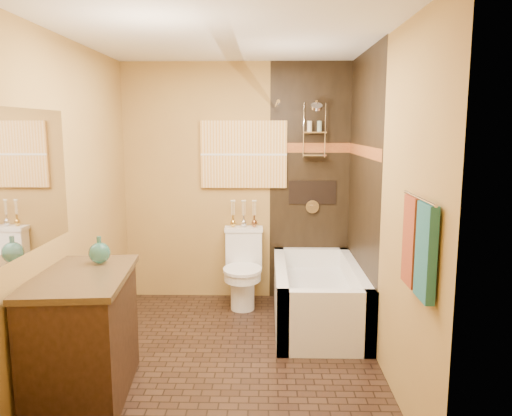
{
  "coord_description": "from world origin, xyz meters",
  "views": [
    {
      "loc": [
        0.32,
        -3.76,
        1.83
      ],
      "look_at": [
        0.23,
        0.4,
        1.16
      ],
      "focal_mm": 35.0,
      "sensor_mm": 36.0,
      "label": 1
    }
  ],
  "objects_px": {
    "sunset_painting": "(244,154)",
    "bathtub": "(318,300)",
    "vanity": "(83,335)",
    "toilet": "(243,268)"
  },
  "relations": [
    {
      "from": "sunset_painting",
      "to": "toilet",
      "type": "xyz_separation_m",
      "value": [
        0.0,
        -0.26,
        -1.15
      ]
    },
    {
      "from": "sunset_painting",
      "to": "vanity",
      "type": "xyz_separation_m",
      "value": [
        -1.0,
        -2.06,
        -1.11
      ]
    },
    {
      "from": "sunset_painting",
      "to": "vanity",
      "type": "bearing_deg",
      "value": -115.85
    },
    {
      "from": "sunset_painting",
      "to": "bathtub",
      "type": "xyz_separation_m",
      "value": [
        0.73,
        -0.73,
        -1.33
      ]
    },
    {
      "from": "sunset_painting",
      "to": "toilet",
      "type": "relative_size",
      "value": 1.14
    },
    {
      "from": "sunset_painting",
      "to": "bathtub",
      "type": "height_order",
      "value": "sunset_painting"
    },
    {
      "from": "vanity",
      "to": "sunset_painting",
      "type": "bearing_deg",
      "value": 58.98
    },
    {
      "from": "bathtub",
      "to": "vanity",
      "type": "relative_size",
      "value": 1.45
    },
    {
      "from": "sunset_painting",
      "to": "vanity",
      "type": "height_order",
      "value": "sunset_painting"
    },
    {
      "from": "bathtub",
      "to": "vanity",
      "type": "bearing_deg",
      "value": -142.21
    }
  ]
}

